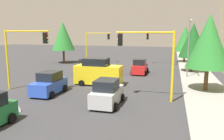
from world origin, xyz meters
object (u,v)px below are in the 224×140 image
Objects in this scene: tree_roadside_far at (185,39)px; car_red at (140,67)px; traffic_signal_near_right at (23,48)px; tree_opposite_side at (63,36)px; car_blue at (49,84)px; car_silver at (107,93)px; traffic_signal_far_right at (96,41)px; delivery_van_yellow at (98,73)px; car_orange at (87,67)px; traffic_signal_near_left at (149,51)px; tree_roadside_near at (209,41)px; traffic_signal_far_left at (162,42)px; tree_roadside_mid at (193,40)px; street_lamp_curbside at (189,41)px.

tree_roadside_far is 14.56m from car_red.
tree_opposite_side is at bearing -163.57° from traffic_signal_near_right.
car_blue is (0.43, 2.75, -3.09)m from traffic_signal_near_right.
car_red is at bearing 177.59° from car_silver.
car_red is (8.79, 9.04, -2.89)m from traffic_signal_far_right.
car_orange is at bearing -147.42° from delivery_van_yellow.
tree_roadside_near reaches higher than traffic_signal_near_left.
car_blue is (18.43, 8.05, -3.82)m from tree_opposite_side.
traffic_signal_near_left is 9.15m from car_blue.
traffic_signal_far_left is 22.36m from car_blue.
tree_roadside_mid is at bearing 2.86° from tree_roadside_far.
car_red is 13.26m from car_blue.
car_orange is (1.92, -6.67, 0.00)m from car_red.
traffic_signal_near_left is (20.00, 0.02, 0.10)m from traffic_signal_far_left.
tree_opposite_side is 1.97× the size of car_silver.
traffic_signal_near_right is 1.17× the size of delivery_van_yellow.
tree_roadside_near is at bearing 16.86° from traffic_signal_far_left.
car_blue is (24.43, -12.45, -3.34)m from tree_roadside_far.
street_lamp_curbside is 12.95m from car_orange.
tree_roadside_far is 21.37m from tree_opposite_side.
street_lamp_curbside is 1.92× the size of car_silver.
traffic_signal_far_right is 11.34m from car_orange.
street_lamp_curbside is 5.76m from tree_roadside_near.
car_blue is at bearing 1.95° from car_orange.
car_orange is (-5.30, -3.38, -0.39)m from delivery_van_yellow.
tree_roadside_near is at bearing 129.66° from traffic_signal_near_left.
tree_roadside_mid is at bearing 35.94° from traffic_signal_far_left.
tree_opposite_side is (-18.00, -16.68, 0.79)m from traffic_signal_near_left.
traffic_signal_near_left is 4.61m from car_silver.
traffic_signal_far_right is 0.76× the size of street_lamp_curbside.
street_lamp_curbside is (-9.61, 3.52, 0.42)m from traffic_signal_near_left.
tree_roadside_mid is at bearing 79.22° from tree_opposite_side.
traffic_signal_near_right is 0.80× the size of tree_roadside_near.
car_blue is 6.00m from car_silver.
tree_roadside_mid reaches higher than delivery_van_yellow.
tree_opposite_side is 1.50× the size of delivery_van_yellow.
tree_roadside_near is 1.80× the size of car_orange.
traffic_signal_far_left is 22.99m from traffic_signal_near_right.
car_silver is at bearing -54.67° from traffic_signal_near_left.
traffic_signal_near_left is 0.77× the size of tree_opposite_side.
tree_roadside_far is 0.92× the size of tree_roadside_near.
tree_roadside_mid is 1.80× the size of car_red.
traffic_signal_near_right is 1.06× the size of traffic_signal_far_right.
street_lamp_curbside is 1.06× the size of tree_roadside_mid.
delivery_van_yellow is (-4.00, -5.57, -2.64)m from traffic_signal_near_left.
car_red is at bearing -105.43° from street_lamp_curbside.
tree_opposite_side is at bearing -112.55° from street_lamp_curbside.
traffic_signal_near_left is 0.79× the size of street_lamp_curbside.
traffic_signal_far_left is at bearing -43.90° from tree_roadside_far.
car_blue is at bearing -22.82° from traffic_signal_far_left.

